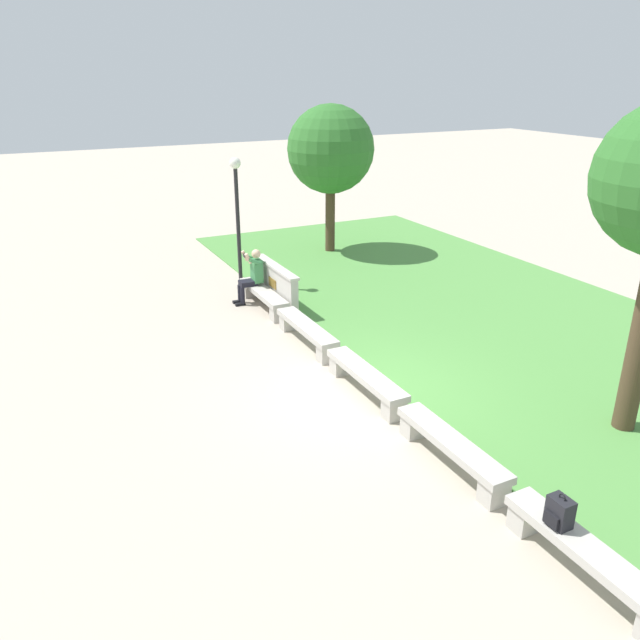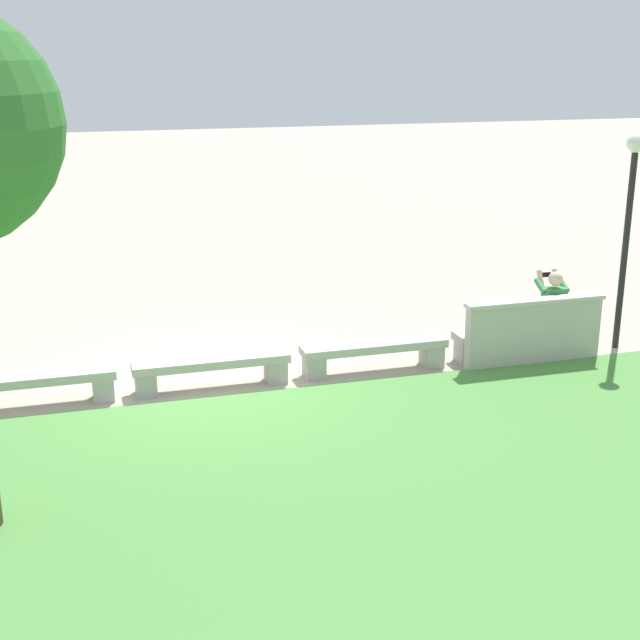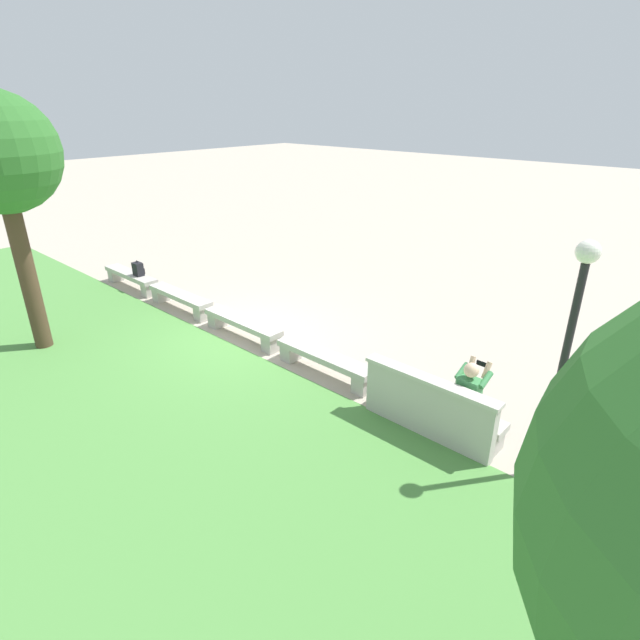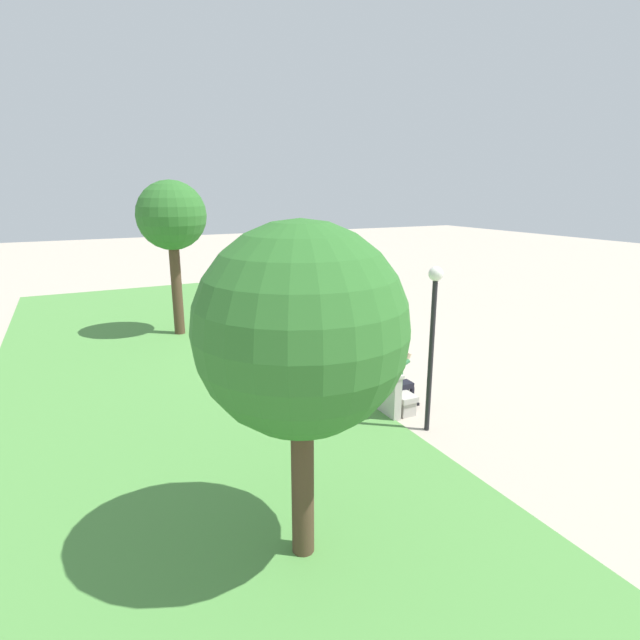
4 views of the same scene
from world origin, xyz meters
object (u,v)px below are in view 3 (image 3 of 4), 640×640
object	(u,v)px
bench_main	(437,409)
person_photographer	(471,395)
bench_near	(325,360)
backpack	(138,269)
bench_end	(131,277)
bench_mid	(243,325)
bench_far	(180,299)
lamp_post	(571,329)

from	to	relation	value
bench_main	person_photographer	distance (m)	0.66
bench_near	backpack	bearing A→B (deg)	-0.33
bench_near	backpack	size ratio (longest dim) A/B	5.12
bench_near	bench_end	xyz separation A→B (m)	(7.21, 0.00, 0.00)
bench_end	backpack	bearing A→B (deg)	-174.55
bench_mid	bench_far	size ratio (longest dim) A/B	1.00
bench_far	backpack	bearing A→B (deg)	-1.14
bench_far	bench_end	distance (m)	2.40
bench_mid	backpack	world-z (taller)	backpack
bench_mid	bench_near	bearing A→B (deg)	180.00
bench_near	bench_main	bearing A→B (deg)	180.00
bench_end	bench_mid	bearing A→B (deg)	180.00
bench_mid	bench_far	distance (m)	2.40
bench_far	person_photographer	xyz separation A→B (m)	(-7.70, -0.08, 0.43)
backpack	bench_main	bearing A→B (deg)	179.75
bench_near	bench_far	xyz separation A→B (m)	(4.80, 0.00, 0.00)
person_photographer	lamp_post	distance (m)	1.90
backpack	lamp_post	bearing A→B (deg)	179.63
bench_main	bench_far	distance (m)	7.21
bench_end	bench_far	bearing A→B (deg)	180.00
backpack	bench_near	bearing A→B (deg)	179.67
person_photographer	backpack	bearing A→B (deg)	0.23
bench_main	lamp_post	world-z (taller)	lamp_post
bench_main	bench_near	size ratio (longest dim) A/B	1.00
bench_far	backpack	distance (m)	2.01
bench_far	backpack	world-z (taller)	backpack
bench_near	person_photographer	distance (m)	2.93
bench_main	bench_far	size ratio (longest dim) A/B	1.00
bench_far	backpack	xyz separation A→B (m)	(1.99, -0.04, 0.32)
bench_near	bench_far	world-z (taller)	same
bench_near	lamp_post	world-z (taller)	lamp_post
bench_near	person_photographer	xyz separation A→B (m)	(-2.89, -0.08, 0.43)
person_photographer	lamp_post	world-z (taller)	lamp_post
bench_mid	backpack	bearing A→B (deg)	-0.52
bench_far	person_photographer	size ratio (longest dim) A/B	1.66
bench_main	bench_far	world-z (taller)	same
bench_mid	bench_far	bearing A→B (deg)	0.00
bench_near	bench_end	world-z (taller)	same
bench_mid	lamp_post	world-z (taller)	lamp_post
bench_near	person_photographer	size ratio (longest dim) A/B	1.66
lamp_post	person_photographer	bearing A→B (deg)	-5.25
bench_far	person_photographer	bearing A→B (deg)	-179.42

